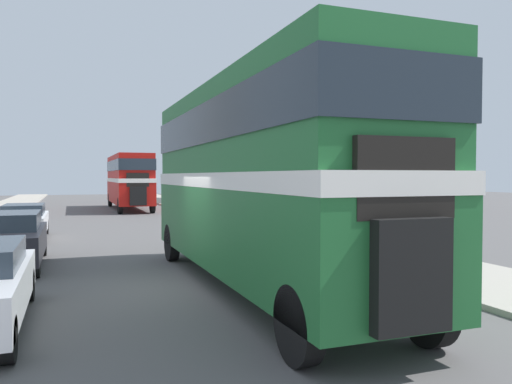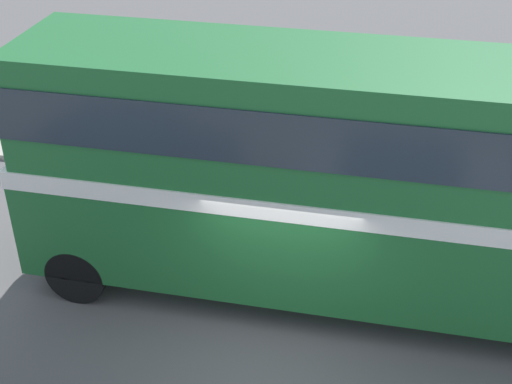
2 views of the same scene
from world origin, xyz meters
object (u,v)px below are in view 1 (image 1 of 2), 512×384
Objects in this scene: car_parked_mid at (7,239)px; car_parked_far at (24,221)px; double_decker_bus at (256,169)px; bus_distant at (129,177)px; pedestrian_walking at (297,212)px.

car_parked_mid is 1.03× the size of car_parked_far.
bus_distant is (0.27, 28.04, -0.25)m from double_decker_bus.
bus_distant is 17.89m from car_parked_far.
double_decker_bus reaches higher than car_parked_mid.
double_decker_bus is 2.38× the size of car_parked_mid.
bus_distant is at bearing 75.99° from car_parked_mid.
double_decker_bus is 28.04m from bus_distant.
car_parked_mid reaches higher than car_parked_far.
double_decker_bus is 2.46× the size of car_parked_far.
double_decker_bus is 12.69m from car_parked_far.
car_parked_mid is at bearing 138.51° from double_decker_bus.
pedestrian_walking reaches higher than car_parked_far.
double_decker_bus is at bearing -63.51° from car_parked_far.
bus_distant is 23.94m from car_parked_mid.
double_decker_bus is 7.59m from car_parked_mid.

